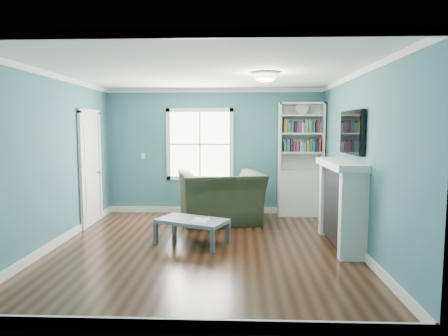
{
  "coord_description": "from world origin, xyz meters",
  "views": [
    {
      "loc": [
        0.54,
        -5.82,
        1.79
      ],
      "look_at": [
        0.29,
        0.4,
        1.17
      ],
      "focal_mm": 32.0,
      "sensor_mm": 36.0,
      "label": 1
    }
  ],
  "objects": [
    {
      "name": "coffee_table",
      "position": [
        -0.2,
        0.22,
        0.33
      ],
      "size": [
        1.2,
        0.96,
        0.38
      ],
      "rotation": [
        0.0,
        0.0,
        -0.42
      ],
      "color": "#4B545A",
      "rests_on": "ground"
    },
    {
      "name": "fireplace",
      "position": [
        2.08,
        0.2,
        0.64
      ],
      "size": [
        0.44,
        1.58,
        1.3
      ],
      "color": "black",
      "rests_on": "ground"
    },
    {
      "name": "tv",
      "position": [
        2.2,
        0.2,
        1.72
      ],
      "size": [
        0.06,
        1.1,
        0.65
      ],
      "primitive_type": "cube",
      "color": "black",
      "rests_on": "fireplace"
    },
    {
      "name": "trim",
      "position": [
        0.0,
        0.0,
        1.24
      ],
      "size": [
        4.5,
        5.0,
        2.6
      ],
      "color": "white",
      "rests_on": "ground"
    },
    {
      "name": "room_walls",
      "position": [
        0.0,
        0.0,
        1.58
      ],
      "size": [
        5.0,
        5.0,
        5.0
      ],
      "color": "teal",
      "rests_on": "ground"
    },
    {
      "name": "floor",
      "position": [
        0.0,
        0.0,
        0.0
      ],
      "size": [
        5.0,
        5.0,
        0.0
      ],
      "primitive_type": "plane",
      "color": "black",
      "rests_on": "ground"
    },
    {
      "name": "window",
      "position": [
        -0.3,
        2.49,
        1.45
      ],
      "size": [
        1.4,
        0.06,
        1.5
      ],
      "color": "white",
      "rests_on": "room_walls"
    },
    {
      "name": "light_switch",
      "position": [
        -1.5,
        2.48,
        1.2
      ],
      "size": [
        0.08,
        0.01,
        0.12
      ],
      "primitive_type": "cube",
      "color": "white",
      "rests_on": "room_walls"
    },
    {
      "name": "door",
      "position": [
        -2.22,
        1.4,
        1.07
      ],
      "size": [
        0.12,
        0.98,
        2.17
      ],
      "color": "silver",
      "rests_on": "ground"
    },
    {
      "name": "bookshelf",
      "position": [
        1.77,
        2.3,
        0.92
      ],
      "size": [
        0.9,
        0.35,
        2.31
      ],
      "color": "silver",
      "rests_on": "ground"
    },
    {
      "name": "ceiling_fixture",
      "position": [
        0.9,
        0.1,
        2.55
      ],
      "size": [
        0.38,
        0.38,
        0.15
      ],
      "color": "white",
      "rests_on": "room_walls"
    },
    {
      "name": "recliner",
      "position": [
        0.18,
        1.6,
        0.65
      ],
      "size": [
        1.68,
        1.3,
        1.3
      ],
      "primitive_type": "imported",
      "rotation": [
        0.0,
        0.0,
        -2.9
      ],
      "color": "black",
      "rests_on": "ground"
    },
    {
      "name": "paper_sheet",
      "position": [
        -0.07,
        0.15,
        0.39
      ],
      "size": [
        0.3,
        0.35,
        0.0
      ],
      "primitive_type": "cube",
      "rotation": [
        0.0,
        0.0,
        -0.19
      ],
      "color": "white",
      "rests_on": "coffee_table"
    }
  ]
}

